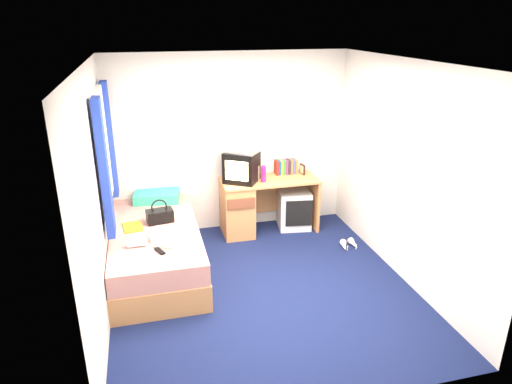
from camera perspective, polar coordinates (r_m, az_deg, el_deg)
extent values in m
plane|color=#0C1438|center=(5.12, 0.87, -11.97)|extent=(3.40, 3.40, 0.00)
plane|color=white|center=(4.32, 1.05, 15.85)|extent=(3.40, 3.40, 0.00)
plane|color=silver|center=(6.16, -3.20, 6.03)|extent=(3.20, 0.00, 3.20)
plane|color=silver|center=(3.13, 9.23, -9.76)|extent=(3.20, 0.00, 3.20)
plane|color=silver|center=(4.47, -19.29, -1.05)|extent=(0.00, 3.40, 3.40)
plane|color=silver|center=(5.21, 18.20, 2.19)|extent=(0.00, 3.40, 3.40)
cube|color=tan|center=(5.52, -12.28, -8.09)|extent=(1.00, 2.00, 0.30)
cube|color=brown|center=(5.19, -6.49, -9.56)|extent=(0.02, 0.70, 0.18)
cube|color=silver|center=(5.39, -12.50, -5.58)|extent=(0.98, 1.98, 0.24)
cube|color=#1C84B8|center=(6.10, -12.28, -0.52)|extent=(0.62, 0.44, 0.13)
cube|color=tan|center=(6.15, 1.68, 1.46)|extent=(1.30, 0.55, 0.03)
cube|color=tan|center=(6.18, -2.37, -2.16)|extent=(0.40, 0.52, 0.72)
cube|color=tan|center=(6.47, 7.02, -1.22)|extent=(0.04, 0.52, 0.72)
cube|color=tan|center=(6.54, 3.17, 0.00)|extent=(0.78, 0.03, 0.55)
cube|color=silver|center=(6.44, 4.75, -2.08)|extent=(0.49, 0.49, 0.54)
cube|color=black|center=(6.01, -1.80, 3.20)|extent=(0.55, 0.54, 0.41)
cube|color=beige|center=(5.84, -2.43, 2.66)|extent=(0.27, 0.18, 0.25)
cube|color=silver|center=(5.94, -1.83, 5.46)|extent=(0.54, 0.52, 0.08)
cube|color=maroon|center=(6.31, 2.56, 3.09)|extent=(0.03, 0.13, 0.20)
cube|color=navy|center=(6.32, 2.86, 3.11)|extent=(0.03, 0.13, 0.20)
cube|color=gold|center=(6.33, 3.17, 3.13)|extent=(0.03, 0.13, 0.20)
cube|color=#337F33|center=(6.34, 3.47, 3.16)|extent=(0.03, 0.13, 0.20)
cube|color=#7F337F|center=(6.35, 3.77, 3.18)|extent=(0.03, 0.13, 0.20)
cube|color=#262626|center=(6.36, 4.07, 3.20)|extent=(0.03, 0.13, 0.20)
cube|color=#B26633|center=(6.37, 4.37, 3.22)|extent=(0.03, 0.13, 0.20)
cube|color=#4C4C99|center=(6.38, 4.67, 3.25)|extent=(0.03, 0.13, 0.20)
cube|color=olive|center=(6.40, 4.97, 3.27)|extent=(0.03, 0.13, 0.20)
cube|color=#331711|center=(6.36, 5.82, 2.86)|extent=(0.04, 0.12, 0.14)
cylinder|color=#E32074|center=(6.01, 0.95, 2.22)|extent=(0.08, 0.08, 0.21)
cylinder|color=silver|center=(6.08, 0.16, 2.40)|extent=(0.07, 0.07, 0.20)
cube|color=black|center=(5.46, -11.93, -2.95)|extent=(0.32, 0.22, 0.15)
torus|color=black|center=(5.41, -12.02, -1.84)|extent=(0.19, 0.05, 0.19)
cube|color=white|center=(5.04, -11.05, -5.27)|extent=(0.36, 0.33, 0.10)
cube|color=#D5F21A|center=(5.41, -15.16, -4.24)|extent=(0.24, 0.30, 0.01)
cylinder|color=white|center=(4.96, -14.68, -6.25)|extent=(0.20, 0.07, 0.07)
cube|color=gold|center=(4.90, -11.62, -6.69)|extent=(0.23, 0.14, 0.01)
cube|color=black|center=(4.81, -11.95, -7.23)|extent=(0.11, 0.17, 0.02)
cube|color=silver|center=(5.24, -18.73, 5.09)|extent=(0.02, 0.90, 1.10)
cube|color=white|center=(5.12, -19.39, 11.45)|extent=(0.06, 1.06, 0.08)
cube|color=white|center=(5.42, -17.91, -0.90)|extent=(0.06, 1.06, 0.08)
cube|color=navy|center=(4.69, -18.47, 2.67)|extent=(0.08, 0.24, 1.40)
cube|color=navy|center=(5.82, -17.85, 6.18)|extent=(0.08, 0.24, 1.40)
cone|color=silver|center=(6.08, 12.14, -6.40)|extent=(0.10, 0.22, 0.09)
cone|color=silver|center=(6.01, 10.97, -6.65)|extent=(0.15, 0.24, 0.09)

